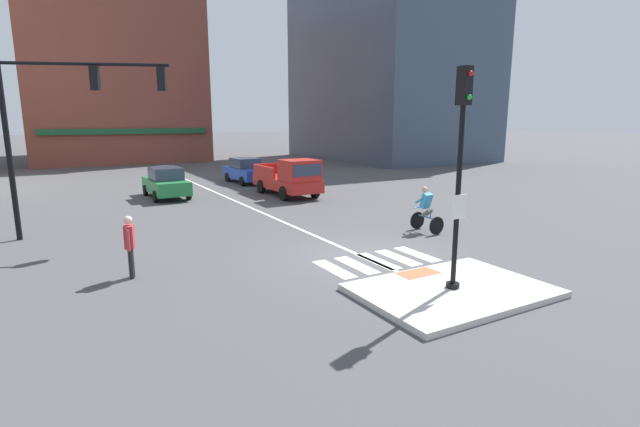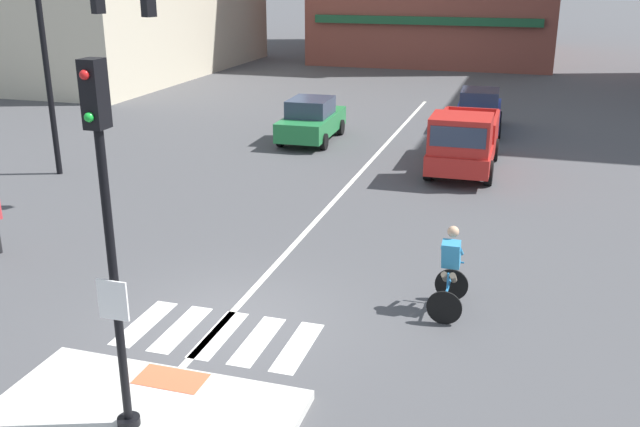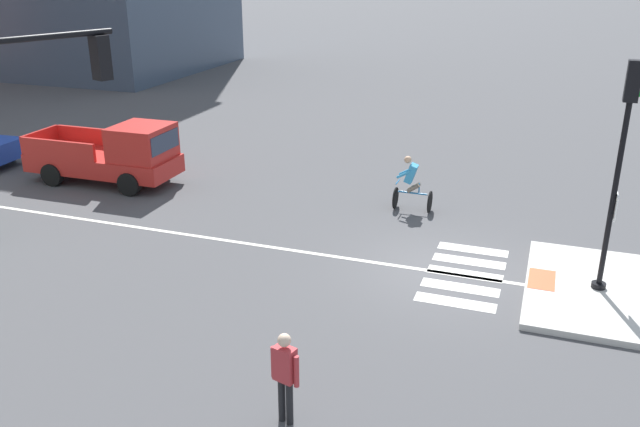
{
  "view_description": "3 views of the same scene",
  "coord_description": "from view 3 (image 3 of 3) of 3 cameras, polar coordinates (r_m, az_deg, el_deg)",
  "views": [
    {
      "loc": [
        -7.99,
        -11.17,
        4.08
      ],
      "look_at": [
        -0.19,
        2.58,
        0.92
      ],
      "focal_mm": 26.15,
      "sensor_mm": 36.0,
      "label": 1
    },
    {
      "loc": [
        5.05,
        -10.84,
        6.26
      ],
      "look_at": [
        0.62,
        3.71,
        0.97
      ],
      "focal_mm": 39.77,
      "sensor_mm": 36.0,
      "label": 2
    },
    {
      "loc": [
        -14.85,
        -2.06,
        7.22
      ],
      "look_at": [
        -0.06,
        3.17,
        1.11
      ],
      "focal_mm": 37.44,
      "sensor_mm": 36.0,
      "label": 3
    }
  ],
  "objects": [
    {
      "name": "crosswalk_stripe_b",
      "position": [
        15.91,
        11.89,
        -6.2
      ],
      "size": [
        0.44,
        1.8,
        0.01
      ],
      "primitive_type": "cube",
      "color": "silver",
      "rests_on": "ground"
    },
    {
      "name": "signal_pole",
      "position": [
        15.45,
        24.3,
        4.33
      ],
      "size": [
        0.44,
        0.38,
        5.1
      ],
      "color": "black",
      "rests_on": "traffic_island"
    },
    {
      "name": "crosswalk_stripe_a",
      "position": [
        15.24,
        11.47,
        -7.44
      ],
      "size": [
        0.44,
        1.8,
        0.01
      ],
      "primitive_type": "cube",
      "color": "silver",
      "rests_on": "ground"
    },
    {
      "name": "tactile_pad_front",
      "position": [
        16.44,
        18.42,
        -5.35
      ],
      "size": [
        1.1,
        0.6,
        0.01
      ],
      "primitive_type": "cube",
      "color": "#DB5B38",
      "rests_on": "traffic_island"
    },
    {
      "name": "crosswalk_stripe_c",
      "position": [
        16.58,
        12.27,
        -5.05
      ],
      "size": [
        0.44,
        1.8,
        0.01
      ],
      "primitive_type": "cube",
      "color": "silver",
      "rests_on": "ground"
    },
    {
      "name": "cyclist",
      "position": [
        20.07,
        7.81,
        2.63
      ],
      "size": [
        0.67,
        1.09,
        1.68
      ],
      "color": "black",
      "rests_on": "ground"
    },
    {
      "name": "crosswalk_stripe_d",
      "position": [
        17.26,
        12.62,
        -4.0
      ],
      "size": [
        0.44,
        1.8,
        0.01
      ],
      "primitive_type": "cube",
      "color": "silver",
      "rests_on": "ground"
    },
    {
      "name": "pickup_truck_red_eastbound_far",
      "position": [
        23.29,
        -17.14,
        4.77
      ],
      "size": [
        2.1,
        5.12,
        2.08
      ],
      "color": "red",
      "rests_on": "ground"
    },
    {
      "name": "ground_plane",
      "position": [
        16.64,
        10.46,
        -4.83
      ],
      "size": [
        300.0,
        300.0,
        0.0
      ],
      "primitive_type": "plane",
      "color": "#474749"
    },
    {
      "name": "lane_centre_line",
      "position": [
        20.36,
        -18.48,
        -0.63
      ],
      "size": [
        0.14,
        28.0,
        0.01
      ],
      "primitive_type": "cube",
      "color": "silver",
      "rests_on": "ground"
    },
    {
      "name": "traffic_island",
      "position": [
        16.54,
        22.64,
        -6.09
      ],
      "size": [
        4.51,
        3.16,
        0.15
      ],
      "primitive_type": "cube",
      "color": "beige",
      "rests_on": "ground"
    },
    {
      "name": "pedestrian_at_curb_left",
      "position": [
        10.99,
        -3.01,
        -13.32
      ],
      "size": [
        0.31,
        0.53,
        1.67
      ],
      "color": "black",
      "rests_on": "ground"
    },
    {
      "name": "crosswalk_stripe_e",
      "position": [
        17.94,
        12.94,
        -3.02
      ],
      "size": [
        0.44,
        1.8,
        0.01
      ],
      "primitive_type": "cube",
      "color": "silver",
      "rests_on": "ground"
    }
  ]
}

